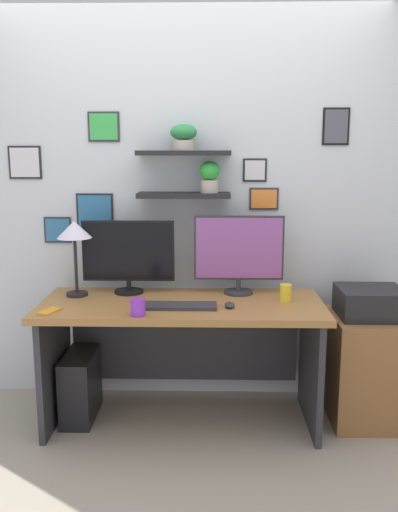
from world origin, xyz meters
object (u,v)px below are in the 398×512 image
printer (370,302)px  computer_mouse (230,305)px  monitor_left (128,255)px  drawer_cabinet (366,368)px  pen_cup (286,293)px  monitor_right (239,252)px  keyboard (178,306)px  coffee_mug (138,307)px  desk (182,333)px  computer_tower_left (81,386)px  cell_phone (49,311)px  desk_lamp (75,235)px

printer → computer_mouse: bearing=-168.5°
monitor_left → drawer_cabinet: 1.61m
pen_cup → monitor_right: bearing=146.9°
printer → keyboard: bearing=-171.0°
coffee_mug → printer: size_ratio=0.24×
desk → computer_mouse: bearing=-29.9°
drawer_cabinet → computer_tower_left: 1.75m
monitor_right → coffee_mug: monitor_right is taller
desk → drawer_cabinet: 1.14m
computer_mouse → desk: bearing=150.1°
printer → computer_tower_left: printer is taller
monitor_left → computer_mouse: bearing=-27.5°
cell_phone → computer_tower_left: bearing=90.0°
monitor_left → computer_tower_left: size_ratio=1.40×
keyboard → desk_lamp: desk_lamp is taller
monitor_right → drawer_cabinet: size_ratio=0.84×
keyboard → drawer_cabinet: (1.13, 0.18, -0.43)m
coffee_mug → monitor_right: bearing=40.8°
printer → pen_cup: bearing=-177.1°
keyboard → pen_cup: 0.65m
cell_phone → printer: bearing=28.2°
monitor_right → printer: bearing=-10.9°
pen_cup → drawer_cabinet: pen_cup is taller
keyboard → pen_cup: size_ratio=4.40×
keyboard → drawer_cabinet: bearing=9.0°
desk_lamp → coffee_mug: bearing=-43.1°
desk_lamp → printer: bearing=-2.1°
computer_mouse → coffee_mug: (-0.50, -0.16, 0.03)m
desk → coffee_mug: size_ratio=18.40×
coffee_mug → computer_tower_left: size_ratio=0.22×
computer_mouse → printer: printer is taller
drawer_cabinet → computer_mouse: bearing=-168.5°
computer_tower_left → drawer_cabinet: bearing=1.0°
desk → coffee_mug: bearing=-124.4°
monitor_right → desk_lamp: (-0.99, -0.08, 0.11)m
desk_lamp → coffee_mug: (0.43, -0.40, -0.33)m
desk_lamp → computer_mouse: bearing=-14.3°
cell_phone → drawer_cabinet: cell_phone is taller
computer_mouse → desk_lamp: bearing=165.7°
computer_tower_left → monitor_left: bearing=32.1°
keyboard → coffee_mug: size_ratio=4.89×
desk → drawer_cabinet: size_ratio=2.54×
desk → pen_cup: (0.61, -0.01, 0.26)m
monitor_right → coffee_mug: 0.77m
keyboard → coffee_mug: 0.26m
desk → pen_cup: size_ratio=16.56×
printer → desk_lamp: bearing=177.9°
keyboard → drawer_cabinet: 1.23m
computer_mouse → desk_lamp: size_ratio=0.20×
monitor_right → computer_mouse: monitor_right is taller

